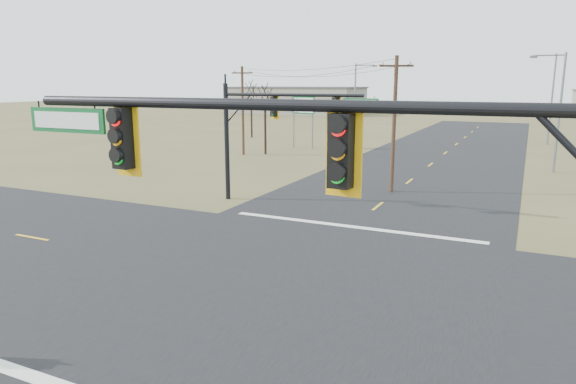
# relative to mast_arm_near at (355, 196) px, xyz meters

# --- Properties ---
(ground) EXTENTS (320.00, 320.00, 0.00)m
(ground) POSITION_rel_mast_arm_near_xyz_m (-4.92, 7.73, -5.00)
(ground) COLOR brown
(ground) RESTS_ON ground
(road_ew) EXTENTS (160.00, 14.00, 0.02)m
(road_ew) POSITION_rel_mast_arm_near_xyz_m (-4.92, 7.73, -4.99)
(road_ew) COLOR black
(road_ew) RESTS_ON ground
(road_ns) EXTENTS (14.00, 160.00, 0.02)m
(road_ns) POSITION_rel_mast_arm_near_xyz_m (-4.92, 7.73, -4.98)
(road_ns) COLOR black
(road_ns) RESTS_ON ground
(stop_bar_far) EXTENTS (12.00, 0.40, 0.01)m
(stop_bar_far) POSITION_rel_mast_arm_near_xyz_m (-4.92, 15.23, -4.97)
(stop_bar_far) COLOR silver
(stop_bar_far) RESTS_ON road_ns
(mast_arm_near) EXTENTS (10.34, 0.44, 6.85)m
(mast_arm_near) POSITION_rel_mast_arm_near_xyz_m (0.00, 0.00, 0.00)
(mast_arm_near) COLOR black
(mast_arm_near) RESTS_ON ground
(mast_arm_far) EXTENTS (8.83, 0.57, 6.55)m
(mast_arm_far) POSITION_rel_mast_arm_near_xyz_m (-10.18, 17.94, -0.24)
(mast_arm_far) COLOR black
(mast_arm_far) RESTS_ON ground
(utility_pole_near) EXTENTS (1.88, 0.91, 8.15)m
(utility_pole_near) POSITION_rel_mast_arm_near_xyz_m (-5.21, 23.87, -0.71)
(utility_pole_near) COLOR #4D3021
(utility_pole_near) RESTS_ON ground
(utility_pole_far) EXTENTS (1.97, 0.44, 8.07)m
(utility_pole_far) POSITION_rel_mast_arm_near_xyz_m (-21.87, 34.56, -0.75)
(utility_pole_far) COLOR #4D3021
(utility_pole_far) RESTS_ON ground
(highway_sign) EXTENTS (2.75, 0.69, 5.25)m
(highway_sign) POSITION_rel_mast_arm_near_xyz_m (-18.81, 41.47, -1.22)
(highway_sign) COLOR slate
(highway_sign) RESTS_ON ground
(streetlight_a) EXTENTS (2.45, 0.39, 8.74)m
(streetlight_a) POSITION_rel_mast_arm_near_xyz_m (3.89, 36.05, -0.09)
(streetlight_a) COLOR slate
(streetlight_a) RESTS_ON ground
(streetlight_b) EXTENTS (2.70, 0.34, 9.65)m
(streetlight_b) POSITION_rel_mast_arm_near_xyz_m (3.87, 55.76, 0.42)
(streetlight_b) COLOR slate
(streetlight_b) RESTS_ON ground
(streetlight_c) EXTENTS (2.40, 0.27, 8.62)m
(streetlight_c) POSITION_rel_mast_arm_near_xyz_m (-15.01, 47.19, -0.16)
(streetlight_c) COLOR slate
(streetlight_c) RESTS_ON ground
(bare_tree_a) EXTENTS (3.65, 3.65, 6.93)m
(bare_tree_a) POSITION_rel_mast_arm_near_xyz_m (-20.21, 35.83, 0.49)
(bare_tree_a) COLOR black
(bare_tree_a) RESTS_ON ground
(bare_tree_b) EXTENTS (3.50, 3.50, 7.41)m
(bare_tree_b) POSITION_rel_mast_arm_near_xyz_m (-28.85, 48.69, 0.93)
(bare_tree_b) COLOR black
(bare_tree_b) RESTS_ON ground
(warehouse_left) EXTENTS (28.00, 14.00, 5.50)m
(warehouse_left) POSITION_rel_mast_arm_near_xyz_m (-44.92, 97.73, -2.25)
(warehouse_left) COLOR gray
(warehouse_left) RESTS_ON ground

